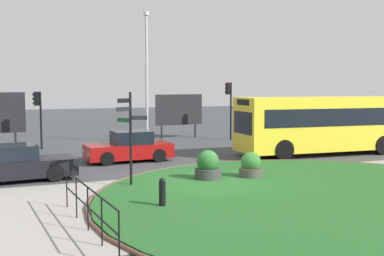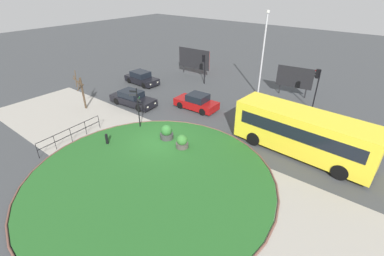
% 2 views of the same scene
% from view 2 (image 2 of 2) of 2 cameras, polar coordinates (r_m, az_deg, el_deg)
% --- Properties ---
extents(ground, '(120.00, 120.00, 0.00)m').
position_cam_2_polar(ground, '(20.32, -6.52, -2.94)').
color(ground, '#3D3F42').
extents(sidewalk_paving, '(32.00, 7.98, 0.02)m').
position_cam_2_polar(sidewalk_paving, '(19.19, -10.71, -5.35)').
color(sidewalk_paving, '#9E998E').
rests_on(sidewalk_paving, ground).
extents(grass_island, '(14.75, 14.75, 0.10)m').
position_cam_2_polar(grass_island, '(16.92, -8.69, -10.24)').
color(grass_island, '#235B23').
rests_on(grass_island, ground).
extents(grass_kerb_ring, '(15.06, 15.06, 0.11)m').
position_cam_2_polar(grass_kerb_ring, '(16.92, -8.69, -10.23)').
color(grass_kerb_ring, brown).
rests_on(grass_kerb_ring, ground).
extents(signpost_directional, '(1.13, 0.86, 3.39)m').
position_cam_2_polar(signpost_directional, '(21.69, -11.29, 4.78)').
color(signpost_directional, black).
rests_on(signpost_directional, ground).
extents(bollard_foreground, '(0.20, 0.20, 0.92)m').
position_cam_2_polar(bollard_foreground, '(20.58, -17.36, -2.21)').
color(bollard_foreground, black).
rests_on(bollard_foreground, ground).
extents(railing_grass_edge, '(0.44, 5.09, 1.13)m').
position_cam_2_polar(railing_grass_edge, '(21.75, -24.01, -0.99)').
color(railing_grass_edge, black).
rests_on(railing_grass_edge, ground).
extents(bus_yellow, '(9.21, 3.03, 3.00)m').
position_cam_2_polar(bus_yellow, '(19.61, 22.15, -0.85)').
color(bus_yellow, yellow).
rests_on(bus_yellow, ground).
extents(car_near_lane, '(4.10, 1.95, 1.45)m').
position_cam_2_polar(car_near_lane, '(25.12, 0.97, 5.40)').
color(car_near_lane, maroon).
rests_on(car_near_lane, ground).
extents(car_far_lane, '(4.19, 1.94, 1.42)m').
position_cam_2_polar(car_far_lane, '(32.07, -10.49, 10.18)').
color(car_far_lane, black).
rests_on(car_far_lane, ground).
extents(car_oncoming, '(4.72, 2.09, 1.38)m').
position_cam_2_polar(car_oncoming, '(26.56, -12.28, 6.02)').
color(car_oncoming, black).
rests_on(car_oncoming, ground).
extents(traffic_light_near, '(0.48, 0.32, 3.25)m').
position_cam_2_polar(traffic_light_near, '(31.28, 2.50, 13.48)').
color(traffic_light_near, black).
rests_on(traffic_light_near, ground).
extents(traffic_light_far, '(0.49, 0.27, 3.79)m').
position_cam_2_polar(traffic_light_far, '(26.49, 24.58, 8.95)').
color(traffic_light_far, black).
rests_on(traffic_light_far, ground).
extents(lamppost_tall, '(0.32, 0.32, 8.13)m').
position_cam_2_polar(lamppost_tall, '(28.15, 14.58, 15.02)').
color(lamppost_tall, '#B7B7BC').
rests_on(lamppost_tall, ground).
extents(billboard_left, '(4.46, 0.34, 3.20)m').
position_cam_2_polar(billboard_left, '(34.44, 0.43, 14.22)').
color(billboard_left, black).
rests_on(billboard_left, ground).
extents(billboard_right, '(3.53, 0.56, 3.00)m').
position_cam_2_polar(billboard_right, '(29.59, 20.63, 9.80)').
color(billboard_right, black).
rests_on(billboard_right, ground).
extents(planter_near_signpost, '(0.90, 0.90, 1.06)m').
position_cam_2_polar(planter_near_signpost, '(19.25, -2.08, -3.04)').
color(planter_near_signpost, '#47423D').
rests_on(planter_near_signpost, ground).
extents(planter_kerbside, '(1.00, 1.00, 1.18)m').
position_cam_2_polar(planter_kerbside, '(20.36, -5.32, -1.06)').
color(planter_kerbside, '#383838').
rests_on(planter_kerbside, ground).
extents(street_tree_bare, '(1.18, 1.07, 3.56)m').
position_cam_2_polar(street_tree_bare, '(26.68, -22.03, 7.27)').
color(street_tree_bare, '#423323').
rests_on(street_tree_bare, ground).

